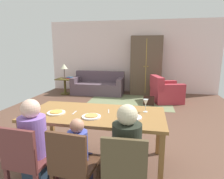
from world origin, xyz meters
TOP-DOWN VIEW (x-y plane):
  - ground_plane at (0.00, 0.51)m, footprint 6.44×6.23m
  - back_wall at (0.00, 3.68)m, footprint 6.44×0.10m
  - dining_table at (-0.01, -1.34)m, footprint 1.92×0.93m
  - plate_near_man at (-0.54, -1.46)m, footprint 0.25×0.25m
  - pizza_near_man at (-0.54, -1.46)m, footprint 0.17×0.17m
  - plate_near_child at (-0.01, -1.52)m, footprint 0.25×0.25m
  - pizza_near_child at (-0.01, -1.52)m, footprint 0.17×0.17m
  - plate_near_woman at (0.52, -1.44)m, footprint 0.25×0.25m
  - wine_glass at (0.68, -1.16)m, footprint 0.07×0.07m
  - fork at (-0.30, -1.39)m, footprint 0.02×0.15m
  - knife at (0.16, -1.24)m, footprint 0.05×0.17m
  - dining_chair_man at (-0.55, -2.16)m, footprint 0.45×0.45m
  - person_man at (-0.54, -1.99)m, footprint 0.30×0.41m
  - dining_chair_child at (-0.02, -2.16)m, footprint 0.46×0.46m
  - person_child at (-0.01, -1.99)m, footprint 0.22×0.30m
  - dining_chair_woman at (0.52, -2.16)m, footprint 0.43×0.43m
  - person_woman at (0.51, -1.99)m, footprint 0.30×0.40m
  - area_rug at (0.13, 2.14)m, footprint 2.60×1.80m
  - couch at (-1.14, 3.00)m, footprint 1.87×0.86m
  - armchair at (1.23, 2.33)m, footprint 1.06×1.05m
  - armoire at (0.59, 3.29)m, footprint 1.10×0.59m
  - side_table at (-2.35, 2.74)m, footprint 0.56×0.56m
  - table_lamp at (-2.35, 2.74)m, footprint 0.26×0.26m
  - book_lower at (-2.13, 2.72)m, footprint 0.22×0.16m
  - book_upper at (-2.16, 2.78)m, footprint 0.22×0.16m
  - handbag at (0.73, 1.84)m, footprint 0.32×0.16m

SIDE VIEW (x-z plane):
  - ground_plane at x=0.00m, z-range -0.02..0.00m
  - area_rug at x=0.13m, z-range 0.00..0.01m
  - handbag at x=0.73m, z-range 0.00..0.26m
  - couch at x=-1.14m, z-range -0.11..0.71m
  - armchair at x=1.23m, z-range -0.09..0.73m
  - side_table at x=-2.35m, z-range 0.09..0.67m
  - person_child at x=-0.01m, z-range -0.03..0.89m
  - dining_chair_man at x=-0.55m, z-range 0.06..0.93m
  - dining_chair_child at x=-0.02m, z-range 0.06..0.93m
  - dining_chair_woman at x=0.52m, z-range 0.06..0.93m
  - person_man at x=-0.54m, z-range -0.04..1.07m
  - person_woman at x=0.51m, z-range -0.04..1.07m
  - book_lower at x=-2.13m, z-range 0.58..0.61m
  - book_upper at x=-2.16m, z-range 0.61..0.64m
  - dining_table at x=-0.01m, z-range 0.31..1.07m
  - fork at x=-0.30m, z-range 0.76..0.77m
  - knife at x=0.16m, z-range 0.76..0.77m
  - plate_near_man at x=-0.54m, z-range 0.76..0.78m
  - plate_near_child at x=-0.01m, z-range 0.76..0.78m
  - plate_near_woman at x=0.52m, z-range 0.76..0.78m
  - pizza_near_man at x=-0.54m, z-range 0.78..0.79m
  - pizza_near_child at x=-0.01m, z-range 0.78..0.79m
  - wine_glass at x=0.68m, z-range 0.80..0.99m
  - table_lamp at x=-2.35m, z-range 0.74..1.28m
  - armoire at x=0.59m, z-range 0.00..2.10m
  - back_wall at x=0.00m, z-range 0.00..2.70m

